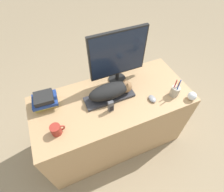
{
  "coord_description": "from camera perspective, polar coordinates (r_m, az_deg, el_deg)",
  "views": [
    {
      "loc": [
        -0.39,
        -0.58,
        1.98
      ],
      "look_at": [
        -0.01,
        0.31,
        0.82
      ],
      "focal_mm": 28.0,
      "sensor_mm": 36.0,
      "label": 1
    }
  ],
  "objects": [
    {
      "name": "pen_cup",
      "position": [
        1.66,
        19.86,
        1.54
      ],
      "size": [
        0.08,
        0.08,
        0.2
      ],
      "color": "#B2A893",
      "rests_on": "desk"
    },
    {
      "name": "keyboard",
      "position": [
        1.57,
        -0.83,
        -0.32
      ],
      "size": [
        0.45,
        0.15,
        0.02
      ],
      "color": "#2D2D33",
      "rests_on": "desk"
    },
    {
      "name": "book_stack",
      "position": [
        1.58,
        -21.19,
        -1.37
      ],
      "size": [
        0.22,
        0.18,
        0.13
      ],
      "color": "#CCC14C",
      "rests_on": "desk"
    },
    {
      "name": "computer_mouse",
      "position": [
        1.59,
        13.02,
        -0.87
      ],
      "size": [
        0.06,
        0.09,
        0.03
      ],
      "color": "gray",
      "rests_on": "desk"
    },
    {
      "name": "phone",
      "position": [
        1.45,
        -0.39,
        -3.38
      ],
      "size": [
        0.05,
        0.03,
        0.11
      ],
      "color": "#4C4C51",
      "rests_on": "desk"
    },
    {
      "name": "ground_plane",
      "position": [
        2.1,
        3.83,
        -20.68
      ],
      "size": [
        12.0,
        12.0,
        0.0
      ],
      "primitive_type": "plane",
      "color": "#998466"
    },
    {
      "name": "coffee_mug",
      "position": [
        1.41,
        -17.72,
        -10.43
      ],
      "size": [
        0.11,
        0.08,
        0.09
      ],
      "color": "#9E2D23",
      "rests_on": "desk"
    },
    {
      "name": "monitor",
      "position": [
        1.54,
        1.97,
        13.07
      ],
      "size": [
        0.53,
        0.17,
        0.52
      ],
      "color": "black",
      "rests_on": "desk"
    },
    {
      "name": "cat",
      "position": [
        1.52,
        0.01,
        1.81
      ],
      "size": [
        0.4,
        0.15,
        0.13
      ],
      "color": "black",
      "rests_on": "keyboard"
    },
    {
      "name": "desk",
      "position": [
        1.88,
        0.12,
        -8.22
      ],
      "size": [
        1.45,
        0.65,
        0.76
      ],
      "color": "tan",
      "rests_on": "ground_plane"
    },
    {
      "name": "baseball",
      "position": [
        1.7,
        24.69,
        -0.0
      ],
      "size": [
        0.08,
        0.08,
        0.08
      ],
      "color": "silver",
      "rests_on": "desk"
    }
  ]
}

